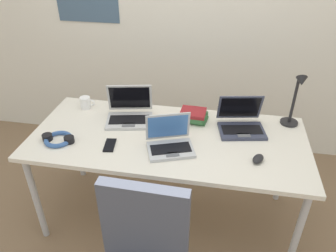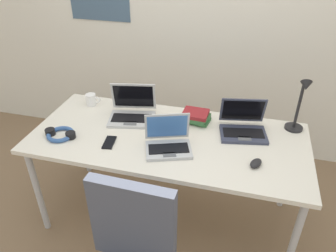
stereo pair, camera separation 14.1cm
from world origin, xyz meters
name	(u,v)px [view 2 (the right image)]	position (x,y,z in m)	size (l,w,h in m)	color
ground_plane	(168,215)	(0.00, 0.00, 0.00)	(12.00, 12.00, 0.00)	#7A6047
wall_back	(202,10)	(0.00, 1.10, 1.30)	(6.00, 0.13, 2.60)	silver
desk	(168,143)	(0.00, 0.00, 0.68)	(1.80, 0.80, 0.74)	silver
desk_lamp	(300,105)	(0.80, 0.28, 0.94)	(0.12, 0.18, 0.40)	black
laptop_near_lamp	(168,142)	(0.03, -0.13, 0.78)	(0.34, 0.30, 0.21)	#B7BABC
laptop_mid_desk	(132,112)	(-0.31, 0.16, 0.79)	(0.36, 0.32, 0.23)	#B7BABC
laptop_front_left	(243,127)	(0.47, 0.17, 0.78)	(0.34, 0.32, 0.22)	#33384C
computer_mouse	(256,163)	(0.57, -0.16, 0.76)	(0.06, 0.10, 0.03)	black
cell_phone	(109,142)	(-0.34, -0.17, 0.74)	(0.06, 0.14, 0.01)	black
headphones	(60,134)	(-0.68, -0.18, 0.76)	(0.21, 0.18, 0.04)	#335999
book_stack	(196,117)	(0.14, 0.23, 0.78)	(0.22, 0.18, 0.08)	#336638
coffee_mug	(91,100)	(-0.67, 0.27, 0.78)	(0.11, 0.08, 0.09)	white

